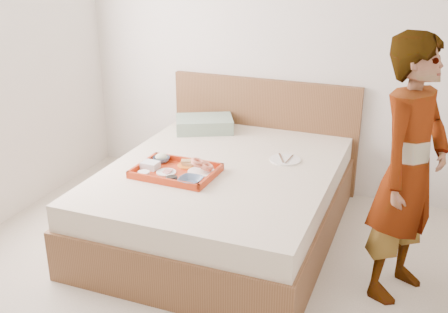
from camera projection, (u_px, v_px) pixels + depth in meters
ground at (177, 313)px, 3.15m from camera, size 3.50×4.00×0.01m
wall_back at (279, 38)px, 4.40m from camera, size 3.50×0.01×2.60m
bed at (223, 199)px, 3.96m from camera, size 1.65×2.00×0.53m
headboard at (263, 132)px, 4.72m from camera, size 1.65×0.06×0.95m
pillow at (204, 124)px, 4.58m from camera, size 0.57×0.50×0.11m
tray at (176, 171)px, 3.72m from camera, size 0.57×0.42×0.05m
prawn_plate at (201, 172)px, 3.71m from camera, size 0.20×0.20×0.01m
navy_bowl_big at (191, 181)px, 3.54m from camera, size 0.16×0.16×0.04m
sauce_dish at (172, 179)px, 3.58m from camera, size 0.08×0.08×0.03m
meat_plate at (166, 172)px, 3.71m from camera, size 0.14×0.14×0.01m
bread_plate at (187, 165)px, 3.82m from camera, size 0.14×0.14×0.01m
salad_bowl at (161, 159)px, 3.89m from camera, size 0.13×0.13×0.04m
plastic_tub at (150, 165)px, 3.77m from camera, size 0.12×0.10×0.05m
cheese_round at (144, 173)px, 3.67m from camera, size 0.08×0.08×0.03m
dinner_plate at (285, 160)px, 3.96m from camera, size 0.25×0.25×0.01m
person at (409, 171)px, 3.10m from camera, size 0.59×0.69×1.60m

